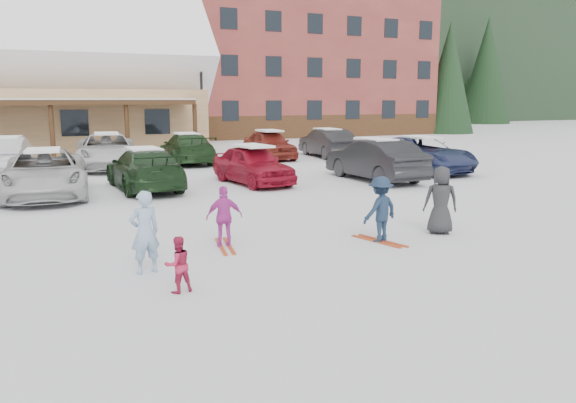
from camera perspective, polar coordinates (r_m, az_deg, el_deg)
name	(u,v)px	position (r m, az deg, el deg)	size (l,w,h in m)	color
ground	(295,263)	(10.72, 0.72, -6.27)	(160.00, 160.00, 0.00)	white
alpine_hotel	(261,34)	(51.14, -2.72, 16.61)	(31.48, 14.01, 21.48)	maroon
lamp_post	(202,96)	(34.67, -8.76, 10.50)	(0.50, 0.25, 5.64)	black
conifer_1	(449,63)	(53.80, 16.06, 13.39)	(4.84, 4.84, 11.22)	black
conifer_3	(154,76)	(54.35, -13.42, 12.26)	(3.96, 3.96, 9.18)	black
conifer_4	(396,68)	(67.38, 10.91, 13.16)	(5.06, 5.06, 11.73)	black
adult_skier	(145,232)	(10.25, -14.36, -3.05)	(0.55, 0.36, 1.50)	#8AA9C7
toddler_red	(178,265)	(9.19, -11.12, -6.30)	(0.45, 0.35, 0.93)	#AC1F42
child_navy	(380,209)	(12.28, 9.35, -0.80)	(0.93, 0.53, 1.44)	#17273D
skis_child_navy	(379,241)	(12.43, 9.25, -3.98)	(0.20, 1.40, 0.03)	#B63F1A
child_magenta	(224,217)	(11.78, -6.48, -1.56)	(0.76, 0.32, 1.30)	#C1349E
skis_child_magenta	(225,246)	(11.93, -6.41, -4.53)	(0.20, 1.40, 0.03)	#B63F1A
bystander_dark	(441,200)	(13.32, 15.26, 0.13)	(0.77, 0.50, 1.57)	#28282A
parked_car_2	(45,173)	(19.38, -23.48, 2.64)	(2.49, 5.39, 1.50)	silver
parked_car_3	(145,169)	(19.82, -14.37, 3.20)	(1.98, 4.86, 1.41)	#193218
parked_car_4	(253,165)	(20.56, -3.60, 3.75)	(1.66, 4.13, 1.41)	maroon
parked_car_5	(375,160)	(21.70, 8.85, 4.21)	(1.66, 4.77, 1.57)	black
parked_car_6	(420,154)	(24.67, 13.25, 4.69)	(2.46, 5.34, 1.48)	navy
parked_car_9	(9,154)	(27.15, -26.50, 4.34)	(1.54, 4.41, 1.45)	silver
parked_car_10	(107,151)	(26.35, -17.88, 4.91)	(2.61, 5.67, 1.57)	silver
parked_car_11	(187,148)	(27.55, -10.23, 5.33)	(2.02, 4.97, 1.44)	#1D391A
parked_car_12	(270,145)	(29.22, -1.89, 5.79)	(1.74, 4.32, 1.47)	maroon
parked_car_13	(327,143)	(30.24, 4.00, 5.95)	(1.58, 4.54, 1.50)	#232325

